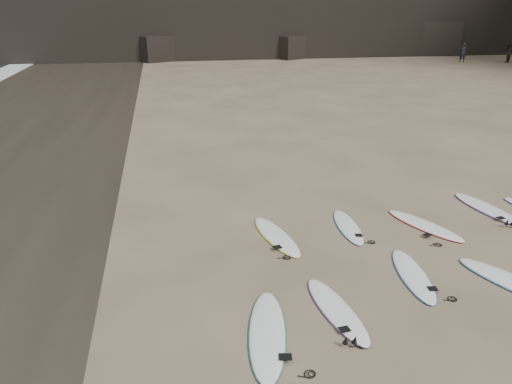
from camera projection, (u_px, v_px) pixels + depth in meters
ground at (434, 283)px, 10.69m from camera, size 240.00×240.00×0.00m
surfboard_0 at (267, 333)px, 9.01m from camera, size 1.19×2.79×0.10m
surfboard_1 at (337, 310)px, 9.70m from camera, size 0.88×2.46×0.09m
surfboard_2 at (413, 275)px, 10.95m from camera, size 0.92×2.43×0.09m
surfboard_5 at (276, 236)px, 12.76m from camera, size 1.07×2.57×0.09m
surfboard_6 at (348, 226)px, 13.30m from camera, size 0.72×2.26×0.08m
surfboard_7 at (425, 225)px, 13.37m from camera, size 1.49×2.49×0.09m
surfboard_8 at (488, 209)px, 14.43m from camera, size 1.02×2.72×0.10m
person_a at (463, 53)px, 49.45m from camera, size 0.82×0.74×1.88m
person_b at (507, 53)px, 49.33m from camera, size 1.15×1.12×1.87m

